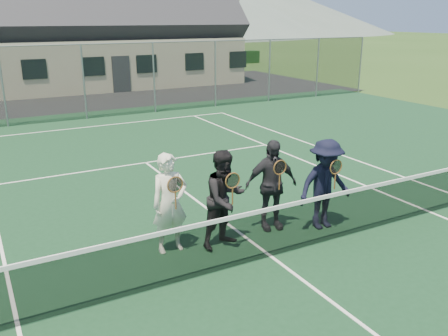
# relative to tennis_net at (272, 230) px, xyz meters

# --- Properties ---
(ground) EXTENTS (220.00, 220.00, 0.00)m
(ground) POSITION_rel_tennis_net_xyz_m (0.00, 20.00, -0.54)
(ground) COLOR #2A4719
(ground) RESTS_ON ground
(court_surface) EXTENTS (30.00, 30.00, 0.02)m
(court_surface) POSITION_rel_tennis_net_xyz_m (0.00, 0.00, -0.53)
(court_surface) COLOR #14381E
(court_surface) RESTS_ON ground
(hedge_row) EXTENTS (40.00, 1.20, 1.10)m
(hedge_row) POSITION_rel_tennis_net_xyz_m (0.00, 32.00, 0.01)
(hedge_row) COLOR black
(hedge_row) RESTS_ON ground
(hill_east) EXTENTS (90.00, 90.00, 14.00)m
(hill_east) POSITION_rel_tennis_net_xyz_m (55.00, 95.00, 6.46)
(hill_east) COLOR #56675E
(hill_east) RESTS_ON ground
(court_markings) EXTENTS (11.03, 23.83, 0.01)m
(court_markings) POSITION_rel_tennis_net_xyz_m (0.00, 0.00, -0.51)
(court_markings) COLOR white
(court_markings) RESTS_ON court_surface
(tennis_net) EXTENTS (11.68, 0.08, 1.10)m
(tennis_net) POSITION_rel_tennis_net_xyz_m (0.00, 0.00, 0.00)
(tennis_net) COLOR slate
(tennis_net) RESTS_ON ground
(perimeter_fence) EXTENTS (30.07, 0.07, 3.02)m
(perimeter_fence) POSITION_rel_tennis_net_xyz_m (0.00, 13.50, 0.99)
(perimeter_fence) COLOR slate
(perimeter_fence) RESTS_ON ground
(clubhouse) EXTENTS (15.60, 8.20, 7.70)m
(clubhouse) POSITION_rel_tennis_net_xyz_m (4.00, 24.00, 3.45)
(clubhouse) COLOR beige
(clubhouse) RESTS_ON ground
(player_a) EXTENTS (0.66, 0.50, 1.80)m
(player_a) POSITION_rel_tennis_net_xyz_m (-1.43, 1.08, 0.38)
(player_a) COLOR silver
(player_a) RESTS_ON court_surface
(player_b) EXTENTS (1.00, 0.85, 1.80)m
(player_b) POSITION_rel_tennis_net_xyz_m (-0.48, 0.80, 0.38)
(player_b) COLOR black
(player_b) RESTS_ON court_surface
(player_c) EXTENTS (1.12, 0.64, 1.80)m
(player_c) POSITION_rel_tennis_net_xyz_m (0.66, 1.02, 0.38)
(player_c) COLOR #242429
(player_c) RESTS_ON court_surface
(player_d) EXTENTS (1.19, 0.72, 1.80)m
(player_d) POSITION_rel_tennis_net_xyz_m (1.60, 0.55, 0.38)
(player_d) COLOR black
(player_d) RESTS_ON court_surface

